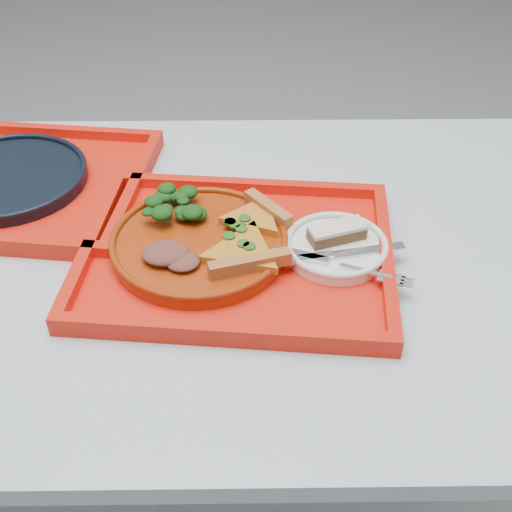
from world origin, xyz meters
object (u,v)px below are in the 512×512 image
dessert_bar (337,232)px  tray_far (11,186)px  navy_plate (9,179)px  tray_main (237,256)px  dinner_plate (200,244)px

dessert_bar → tray_far: bearing=143.0°
tray_far → navy_plate: navy_plate is taller
tray_main → tray_far: bearing=159.3°
tray_main → dinner_plate: (-0.05, 0.01, 0.02)m
navy_plate → tray_main: bearing=-26.4°
tray_main → navy_plate: size_ratio=1.73×
dessert_bar → dinner_plate: bearing=162.8°
tray_far → dinner_plate: bearing=-21.5°
tray_far → dinner_plate: 0.38m
tray_main → dessert_bar: 0.15m
dinner_plate → navy_plate: size_ratio=1.00×
tray_far → navy_plate: size_ratio=1.73×
tray_main → navy_plate: (-0.39, 0.19, 0.01)m
dinner_plate → dessert_bar: size_ratio=2.91×
navy_plate → dessert_bar: dessert_bar is taller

